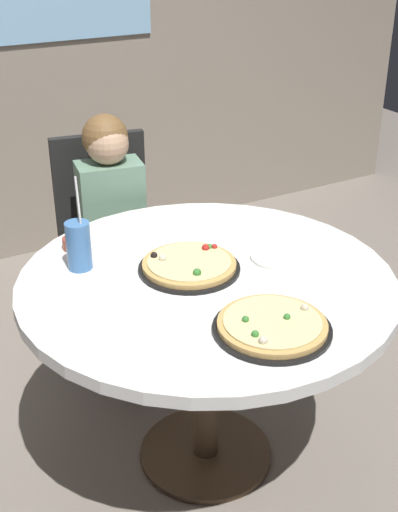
{
  "coord_description": "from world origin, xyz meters",
  "views": [
    {
      "loc": [
        -0.95,
        -1.62,
        1.79
      ],
      "look_at": [
        0.0,
        0.05,
        0.8
      ],
      "focal_mm": 47.38,
      "sensor_mm": 36.0,
      "label": 1
    }
  ],
  "objects": [
    {
      "name": "sauce_bowl",
      "position": [
        -0.3,
        0.4,
        0.77
      ],
      "size": [
        0.07,
        0.07,
        0.04
      ],
      "primitive_type": "cylinder",
      "color": "brown",
      "rests_on": "dining_table"
    },
    {
      "name": "chair_wooden",
      "position": [
        0.02,
        0.89,
        0.53
      ],
      "size": [
        0.46,
        0.46,
        0.95
      ],
      "color": "black",
      "rests_on": "ground_plane"
    },
    {
      "name": "pizza_cheese",
      "position": [
        -0.0,
        -0.36,
        0.77
      ],
      "size": [
        0.33,
        0.33,
        0.05
      ],
      "color": "black",
      "rests_on": "dining_table"
    },
    {
      "name": "ground_plane",
      "position": [
        0.0,
        0.0,
        0.0
      ],
      "size": [
        8.0,
        8.0,
        0.0
      ],
      "primitive_type": "plane",
      "color": "slate"
    },
    {
      "name": "pizza_veggie",
      "position": [
        -0.03,
        0.06,
        0.77
      ],
      "size": [
        0.33,
        0.33,
        0.05
      ],
      "color": "black",
      "rests_on": "dining_table"
    },
    {
      "name": "dining_table",
      "position": [
        0.0,
        0.0,
        0.65
      ],
      "size": [
        1.2,
        1.2,
        0.75
      ],
      "color": "white",
      "rests_on": "ground_plane"
    },
    {
      "name": "plate_small",
      "position": [
        0.27,
        -0.01,
        0.76
      ],
      "size": [
        0.18,
        0.18,
        0.01
      ],
      "primitive_type": "cylinder",
      "color": "white",
      "rests_on": "dining_table"
    },
    {
      "name": "soda_cup",
      "position": [
        -0.33,
        0.25,
        0.83
      ],
      "size": [
        0.08,
        0.08,
        0.31
      ],
      "color": "#3F72B2",
      "rests_on": "dining_table"
    },
    {
      "name": "diner_child",
      "position": [
        -0.01,
        0.71,
        0.48
      ],
      "size": [
        0.31,
        0.43,
        1.08
      ],
      "color": "#3F4766",
      "rests_on": "ground_plane"
    }
  ]
}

